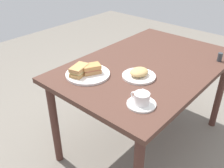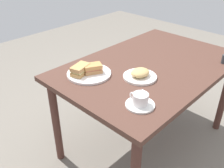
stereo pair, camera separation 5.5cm
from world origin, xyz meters
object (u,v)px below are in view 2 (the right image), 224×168
sandwich_back (80,70)px  spoon (142,96)px  dining_table (150,75)px  sandwich_plate (89,74)px  coffee_saucer (140,105)px  side_plate (140,77)px  salt_shaker (224,59)px  coffee_cup (140,99)px  sandwich_front (93,68)px

sandwich_back → spoon: sandwich_back is taller
spoon → dining_table: bearing=-150.3°
sandwich_plate → coffee_saucer: size_ratio=1.81×
coffee_saucer → side_plate: 0.30m
salt_shaker → side_plate: bearing=-27.1°
sandwich_back → salt_shaker: size_ratio=2.30×
side_plate → spoon: bearing=40.6°
side_plate → dining_table: bearing=-161.8°
coffee_saucer → sandwich_back: bearing=-89.7°
side_plate → coffee_cup: bearing=38.2°
sandwich_plate → coffee_saucer: (0.04, 0.44, -0.00)m
coffee_saucer → spoon: size_ratio=1.72×
sandwich_front → salt_shaker: size_ratio=2.15×
sandwich_plate → salt_shaker: bearing=144.1°
dining_table → coffee_saucer: 0.51m
dining_table → sandwich_front: sandwich_front is taller
sandwich_plate → salt_shaker: size_ratio=4.57×
coffee_saucer → side_plate: (-0.23, -0.19, 0.00)m
sandwich_plate → coffee_saucer: sandwich_plate is taller
coffee_saucer → dining_table: bearing=-149.9°
coffee_cup → sandwich_plate: bearing=-95.6°
coffee_saucer → spoon: (-0.06, -0.04, 0.01)m
sandwich_front → coffee_cup: (0.06, 0.43, 0.00)m
dining_table → salt_shaker: bearing=135.5°
coffee_cup → salt_shaker: size_ratio=1.80×
sandwich_front → coffee_saucer: size_ratio=0.85×
sandwich_plate → sandwich_front: size_ratio=2.13×
sandwich_back → spoon: (-0.07, 0.43, -0.03)m
sandwich_back → coffee_cup: (-0.00, 0.47, -0.00)m
sandwich_back → spoon: 0.44m
dining_table → sandwich_back: (0.44, -0.22, 0.12)m
coffee_cup → spoon: (-0.06, -0.04, -0.03)m
coffee_saucer → salt_shaker: bearing=172.8°
dining_table → side_plate: size_ratio=6.19×
salt_shaker → sandwich_back: bearing=-35.6°
dining_table → sandwich_plate: size_ratio=4.63×
sandwich_plate → sandwich_front: sandwich_front is taller
sandwich_plate → side_plate: size_ratio=1.34×
coffee_saucer → side_plate: bearing=-141.5°
sandwich_front → coffee_saucer: 0.43m
sandwich_plate → side_plate: 0.32m
coffee_saucer → coffee_cup: bearing=-86.9°
sandwich_plate → sandwich_back: sandwich_back is taller
dining_table → side_plate: side_plate is taller
coffee_cup → spoon: size_ratio=1.23×
sandwich_plate → coffee_saucer: 0.45m
coffee_saucer → side_plate: side_plate is taller
coffee_cup → salt_shaker: bearing=172.7°
coffee_saucer → sandwich_front: bearing=-98.3°
dining_table → spoon: size_ratio=14.43×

